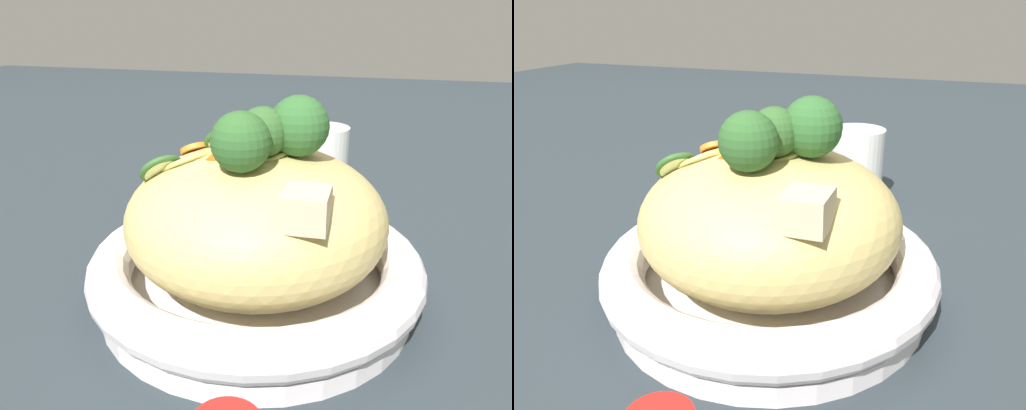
# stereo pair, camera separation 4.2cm
# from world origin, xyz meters

# --- Properties ---
(ground_plane) EXTENTS (3.00, 3.00, 0.00)m
(ground_plane) POSITION_xyz_m (0.00, 0.00, 0.00)
(ground_plane) COLOR #283136
(serving_bowl) EXTENTS (0.29, 0.29, 0.05)m
(serving_bowl) POSITION_xyz_m (0.00, 0.00, 0.03)
(serving_bowl) COLOR white
(serving_bowl) RESTS_ON ground_plane
(noodle_heap) EXTENTS (0.22, 0.22, 0.13)m
(noodle_heap) POSITION_xyz_m (-0.00, 0.00, 0.08)
(noodle_heap) COLOR tan
(noodle_heap) RESTS_ON serving_bowl
(broccoli_florets) EXTENTS (0.09, 0.10, 0.06)m
(broccoli_florets) POSITION_xyz_m (0.02, -0.02, 0.16)
(broccoli_florets) COLOR #94AC71
(broccoli_florets) RESTS_ON serving_bowl
(carrot_coins) EXTENTS (0.11, 0.08, 0.03)m
(carrot_coins) POSITION_xyz_m (-0.02, 0.01, 0.14)
(carrot_coins) COLOR orange
(carrot_coins) RESTS_ON serving_bowl
(zucchini_slices) EXTENTS (0.09, 0.09, 0.05)m
(zucchini_slices) POSITION_xyz_m (-0.05, 0.00, 0.13)
(zucchini_slices) COLOR beige
(zucchini_slices) RESTS_ON serving_bowl
(chicken_chunks) EXTENTS (0.07, 0.15, 0.05)m
(chicken_chunks) POSITION_xyz_m (0.03, -0.01, 0.13)
(chicken_chunks) COLOR beige
(chicken_chunks) RESTS_ON serving_bowl
(drinking_glass) EXTENTS (0.07, 0.07, 0.10)m
(drinking_glass) POSITION_xyz_m (0.02, 0.26, 0.05)
(drinking_glass) COLOR silver
(drinking_glass) RESTS_ON ground_plane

